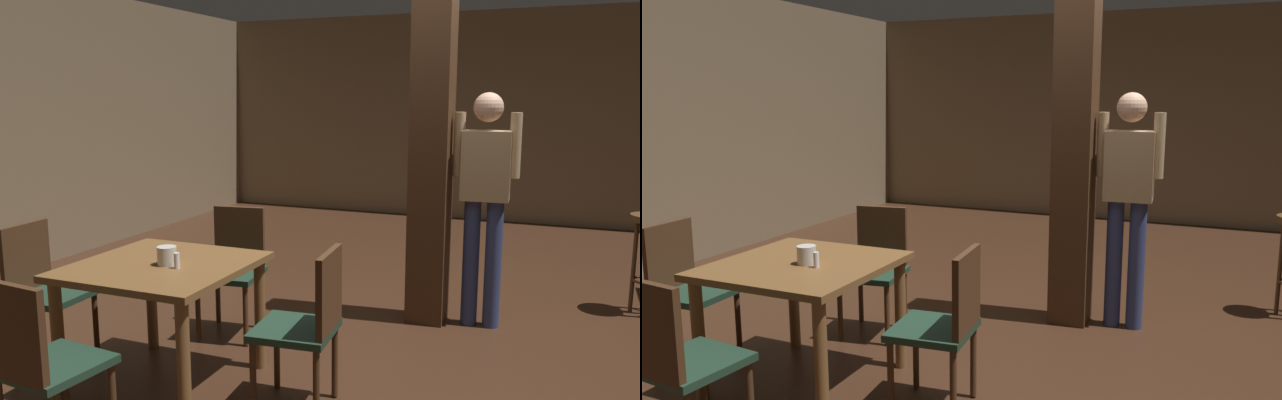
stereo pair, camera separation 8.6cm
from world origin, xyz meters
The scene contains 12 objects.
ground_plane centered at (0.00, 0.00, 0.00)m, with size 10.80×10.80×0.00m, color #382114.
wall_back centered at (0.00, 4.50, 1.40)m, with size 8.00×0.10×2.80m, color #756047.
wall_left centered at (-4.00, 0.00, 1.40)m, with size 0.10×9.00×2.80m, color #756047.
pillar centered at (0.00, 0.34, 1.40)m, with size 0.28×0.28×2.80m, color #422816.
dining_table centered at (-1.19, -1.31, 0.62)m, with size 0.96×0.96×0.74m.
chair_south centered at (-1.23, -2.19, 0.51)m, with size 0.46×0.46×0.89m.
chair_north centered at (-1.24, -0.42, 0.51)m, with size 0.48×0.48×0.89m.
chair_west centered at (-2.10, -1.34, 0.51)m, with size 0.44×0.44×0.89m.
chair_east centered at (-0.29, -1.27, 0.51)m, with size 0.46×0.46×0.89m.
napkin_cup centered at (-1.14, -1.33, 0.80)m, with size 0.11×0.11×0.11m, color beige.
salt_shaker centered at (-1.05, -1.37, 0.79)m, with size 0.03×0.03×0.09m, color silver.
standing_person centered at (0.39, 0.38, 1.00)m, with size 0.47×0.22×1.72m.
Camera 2 is at (1.05, -4.16, 1.71)m, focal length 35.00 mm.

